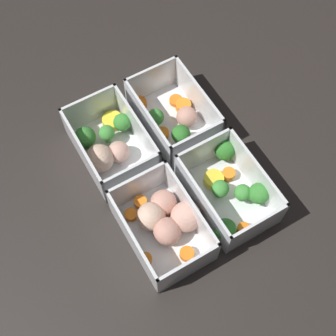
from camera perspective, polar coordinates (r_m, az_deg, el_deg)
name	(u,v)px	position (r m, az deg, el deg)	size (l,w,h in m)	color
ground_plane	(168,175)	(0.84, 0.00, -0.82)	(4.00, 4.00, 0.00)	#282321
container_near_left	(230,190)	(0.80, 7.59, -2.71)	(0.17, 0.12, 0.08)	white
container_near_right	(174,116)	(0.87, 0.75, 6.30)	(0.17, 0.11, 0.08)	white
container_far_left	(165,221)	(0.78, -0.31, -6.53)	(0.17, 0.14, 0.08)	white
container_far_right	(107,145)	(0.84, -7.39, 2.82)	(0.17, 0.11, 0.08)	white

